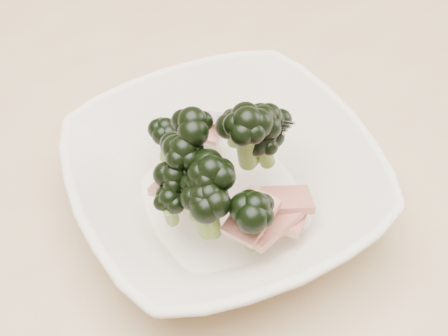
{
  "coord_description": "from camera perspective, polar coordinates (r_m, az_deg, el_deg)",
  "views": [
    {
      "loc": [
        -0.09,
        -0.34,
        1.2
      ],
      "look_at": [
        0.1,
        -0.06,
        0.8
      ],
      "focal_mm": 50.0,
      "sensor_mm": 36.0,
      "label": 1
    }
  ],
  "objects": [
    {
      "name": "broccoli_dish",
      "position": [
        0.53,
        -0.06,
        -0.99
      ],
      "size": [
        0.29,
        0.29,
        0.12
      ],
      "color": "beige",
      "rests_on": "dining_table"
    },
    {
      "name": "dining_table",
      "position": [
        0.65,
        -10.86,
        -8.92
      ],
      "size": [
        1.2,
        0.8,
        0.75
      ],
      "color": "tan",
      "rests_on": "ground"
    }
  ]
}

